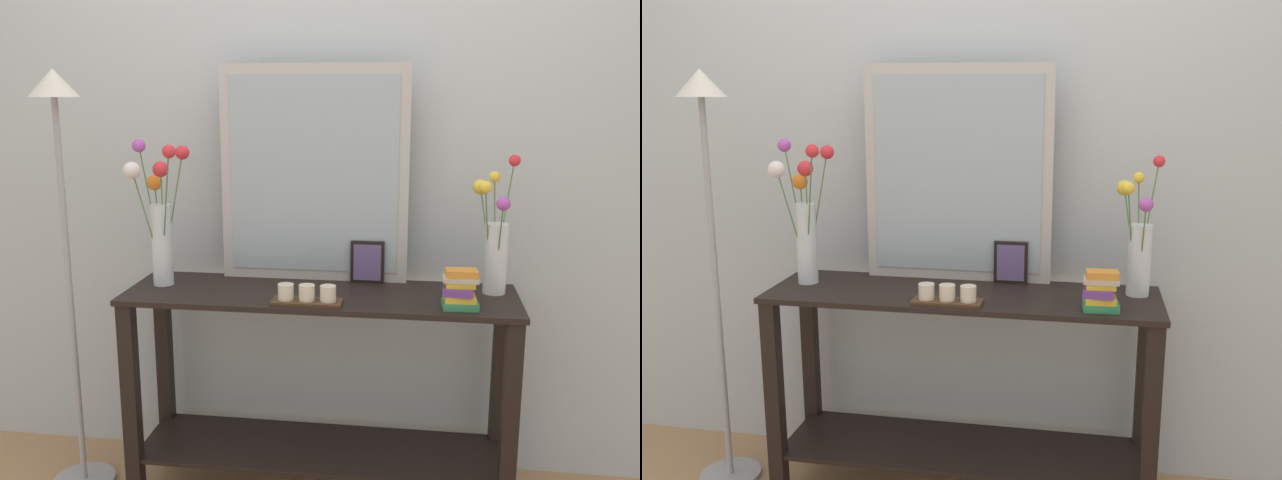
# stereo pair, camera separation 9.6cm
# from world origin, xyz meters

# --- Properties ---
(wall_back) EXTENTS (6.40, 0.08, 2.70)m
(wall_back) POSITION_xyz_m (0.00, 0.33, 1.35)
(wall_back) COLOR #B2BCC1
(wall_back) RESTS_ON ground
(console_table) EXTENTS (1.43, 0.42, 0.82)m
(console_table) POSITION_xyz_m (0.00, 0.00, 0.49)
(console_table) COLOR black
(console_table) RESTS_ON ground
(mirror_leaning) EXTENTS (0.72, 0.03, 0.82)m
(mirror_leaning) POSITION_xyz_m (-0.05, 0.18, 1.23)
(mirror_leaning) COLOR #B7B2AD
(mirror_leaning) RESTS_ON console_table
(tall_vase_left) EXTENTS (0.21, 0.22, 0.55)m
(tall_vase_left) POSITION_xyz_m (-0.61, 0.02, 1.08)
(tall_vase_left) COLOR silver
(tall_vase_left) RESTS_ON console_table
(vase_right) EXTENTS (0.17, 0.19, 0.50)m
(vase_right) POSITION_xyz_m (0.62, 0.08, 1.01)
(vase_right) COLOR silver
(vase_right) RESTS_ON console_table
(candle_tray) EXTENTS (0.24, 0.09, 0.07)m
(candle_tray) POSITION_xyz_m (-0.03, -0.14, 0.85)
(candle_tray) COLOR #472D1C
(candle_tray) RESTS_ON console_table
(picture_frame_small) EXTENTS (0.13, 0.01, 0.16)m
(picture_frame_small) POSITION_xyz_m (0.16, 0.15, 0.90)
(picture_frame_small) COLOR black
(picture_frame_small) RESTS_ON console_table
(book_stack) EXTENTS (0.12, 0.10, 0.14)m
(book_stack) POSITION_xyz_m (0.49, -0.12, 0.88)
(book_stack) COLOR #388E56
(book_stack) RESTS_ON console_table
(floor_lamp) EXTENTS (0.24, 0.24, 1.62)m
(floor_lamp) POSITION_xyz_m (-0.95, -0.06, 1.10)
(floor_lamp) COLOR #9E9EA3
(floor_lamp) RESTS_ON ground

